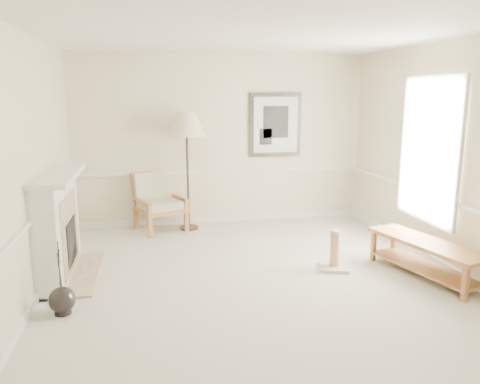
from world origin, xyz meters
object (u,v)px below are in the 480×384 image
object	(u,v)px
bench	(426,253)
floor_lamp	(187,127)
scratching_post	(334,257)
floor_vase	(62,301)
armchair	(158,199)

from	to	relation	value
bench	floor_lamp	bearing A→B (deg)	135.59
bench	scratching_post	distance (m)	1.11
floor_vase	bench	world-z (taller)	floor_vase
floor_vase	scratching_post	size ratio (longest dim) A/B	1.51
armchair	scratching_post	size ratio (longest dim) A/B	1.87
floor_vase	floor_lamp	xyz separation A→B (m)	(1.53, 2.89, 1.55)
armchair	floor_vase	bearing A→B (deg)	-130.83
scratching_post	floor_lamp	bearing A→B (deg)	127.55
armchair	bench	bearing A→B (deg)	-62.41
floor_vase	armchair	xyz separation A→B (m)	(1.03, 2.99, 0.37)
floor_vase	armchair	bearing A→B (deg)	70.97
floor_lamp	floor_vase	bearing A→B (deg)	-117.98
floor_lamp	bench	bearing A→B (deg)	-44.41
floor_vase	bench	size ratio (longest dim) A/B	0.48
armchair	bench	world-z (taller)	armchair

